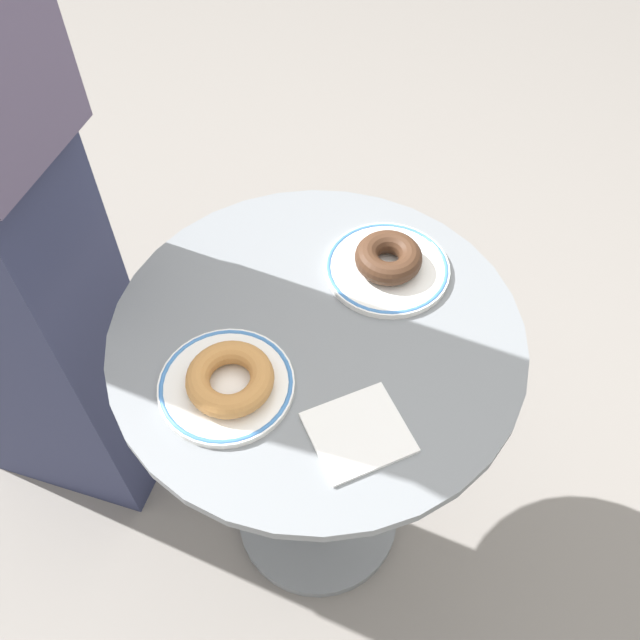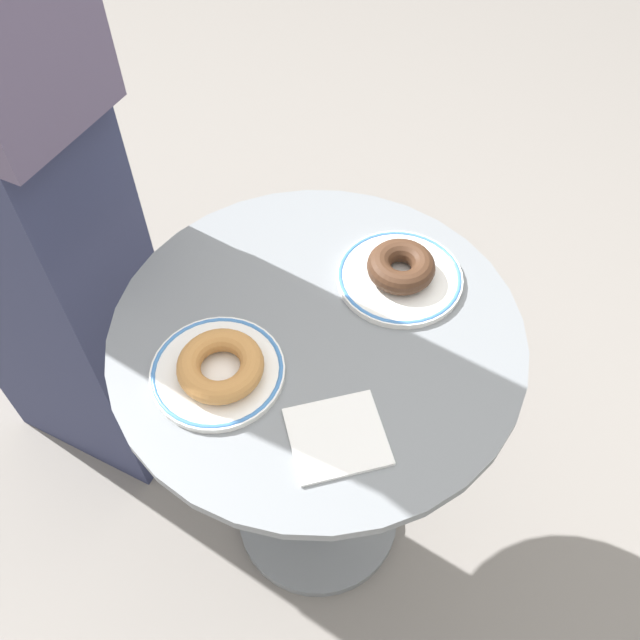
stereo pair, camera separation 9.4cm
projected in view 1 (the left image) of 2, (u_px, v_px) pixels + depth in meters
ground_plane at (318, 518)px, 1.53m from camera, size 7.00×7.00×0.02m
cafe_table at (317, 417)px, 1.17m from camera, size 0.61×0.61×0.71m
plate_left at (226, 385)px, 0.90m from camera, size 0.19×0.19×0.01m
plate_right at (387, 268)px, 1.03m from camera, size 0.19×0.19×0.01m
donut_old_fashioned at (230, 379)px, 0.88m from camera, size 0.15×0.15×0.03m
donut_chocolate at (388, 257)px, 1.01m from camera, size 0.12×0.12×0.04m
paper_napkin at (358, 432)px, 0.86m from camera, size 0.14×0.13×0.01m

